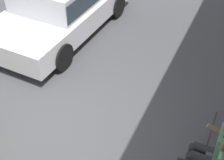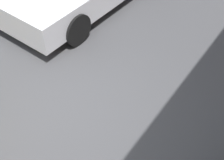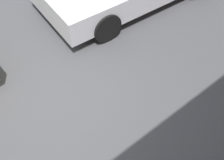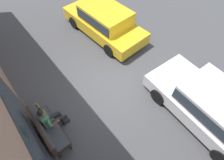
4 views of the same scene
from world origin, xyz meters
name	(u,v)px [view 1 (image 1 of 4)]	position (x,y,z in m)	size (l,w,h in m)	color
ground_plane	(57,130)	(0.00, 0.00, 0.00)	(60.00, 60.00, 0.00)	#424244
person_on_phone	(216,149)	(-0.11, 2.67, 0.71)	(0.73, 0.74, 1.34)	black
parked_car_near	(61,2)	(-3.06, -1.63, 0.75)	(4.32, 2.18, 1.37)	silver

